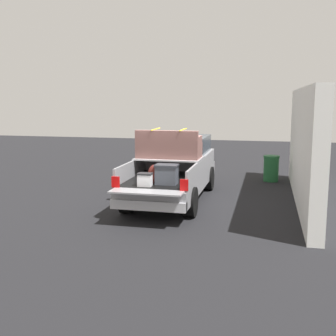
% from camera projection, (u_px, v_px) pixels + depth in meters
% --- Properties ---
extents(ground_plane, '(40.00, 40.00, 0.00)m').
position_uv_depth(ground_plane, '(172.00, 200.00, 13.13)').
color(ground_plane, black).
extents(pickup_truck, '(6.05, 2.06, 2.23)m').
position_uv_depth(pickup_truck, '(175.00, 167.00, 13.33)').
color(pickup_truck, gray).
rests_on(pickup_truck, ground_plane).
extents(building_facade, '(8.47, 0.36, 3.41)m').
position_uv_depth(building_facade, '(304.00, 146.00, 12.67)').
color(building_facade, white).
rests_on(building_facade, ground_plane).
extents(trash_can, '(0.60, 0.60, 0.98)m').
position_uv_depth(trash_can, '(271.00, 168.00, 16.09)').
color(trash_can, '#1E592D').
rests_on(trash_can, ground_plane).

